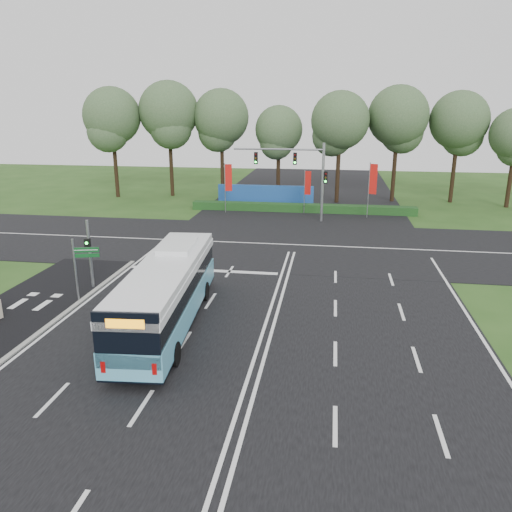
{
  "coord_description": "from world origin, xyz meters",
  "views": [
    {
      "loc": [
        2.87,
        -24.17,
        9.97
      ],
      "look_at": [
        -1.15,
        2.0,
        2.05
      ],
      "focal_mm": 35.0,
      "sensor_mm": 36.0,
      "label": 1
    }
  ],
  "objects": [
    {
      "name": "ground",
      "position": [
        0.0,
        0.0,
        0.0
      ],
      "size": [
        120.0,
        120.0,
        0.0
      ],
      "primitive_type": "plane",
      "color": "#274A18",
      "rests_on": "ground"
    },
    {
      "name": "blue_hoarding",
      "position": [
        -4.0,
        27.0,
        1.1
      ],
      "size": [
        10.0,
        0.3,
        2.2
      ],
      "primitive_type": "cube",
      "color": "#1C4B98",
      "rests_on": "ground"
    },
    {
      "name": "hedge",
      "position": [
        0.0,
        24.5,
        0.4
      ],
      "size": [
        22.0,
        1.2,
        0.8
      ],
      "primitive_type": "cube",
      "color": "#173C15",
      "rests_on": "ground"
    },
    {
      "name": "eucalyptus_row",
      "position": [
        1.56,
        31.45,
        8.75
      ],
      "size": [
        55.25,
        8.84,
        12.88
      ],
      "color": "black",
      "rests_on": "ground"
    },
    {
      "name": "city_bus",
      "position": [
        -4.49,
        -3.32,
        1.71
      ],
      "size": [
        3.4,
        11.98,
        3.39
      ],
      "rotation": [
        0.0,
        0.0,
        0.08
      ],
      "color": "#59AED0",
      "rests_on": "ground"
    },
    {
      "name": "road_cross",
      "position": [
        0.0,
        12.0,
        0.03
      ],
      "size": [
        120.0,
        14.0,
        0.05
      ],
      "primitive_type": "cube",
      "color": "black",
      "rests_on": "ground"
    },
    {
      "name": "banner_flag_mid",
      "position": [
        0.46,
        23.73,
        2.78
      ],
      "size": [
        0.63,
        0.09,
        4.24
      ],
      "rotation": [
        0.0,
        0.0,
        -0.06
      ],
      "color": "gray",
      "rests_on": "ground"
    },
    {
      "name": "banner_flag_left",
      "position": [
        -7.17,
        23.09,
        3.14
      ],
      "size": [
        0.7,
        0.2,
        4.84
      ],
      "rotation": [
        0.0,
        0.0,
        0.21
      ],
      "color": "gray",
      "rests_on": "ground"
    },
    {
      "name": "road_main",
      "position": [
        0.0,
        0.0,
        0.02
      ],
      "size": [
        20.0,
        120.0,
        0.04
      ],
      "primitive_type": "cube",
      "color": "black",
      "rests_on": "ground"
    },
    {
      "name": "street_sign",
      "position": [
        -9.97,
        -0.97,
        2.21
      ],
      "size": [
        1.32,
        0.39,
        3.46
      ],
      "rotation": [
        0.0,
        0.0,
        0.24
      ],
      "color": "gray",
      "rests_on": "ground"
    },
    {
      "name": "bike_path",
      "position": [
        -12.5,
        -3.0,
        0.03
      ],
      "size": [
        5.0,
        18.0,
        0.06
      ],
      "primitive_type": "cube",
      "color": "black",
      "rests_on": "ground"
    },
    {
      "name": "traffic_light_gantry",
      "position": [
        0.21,
        20.5,
        4.66
      ],
      "size": [
        8.41,
        0.28,
        7.0
      ],
      "color": "gray",
      "rests_on": "ground"
    },
    {
      "name": "pedestrian_signal",
      "position": [
        -10.5,
        1.05,
        2.17
      ],
      "size": [
        0.35,
        0.44,
        3.97
      ],
      "rotation": [
        0.0,
        0.0,
        0.18
      ],
      "color": "gray",
      "rests_on": "ground"
    },
    {
      "name": "kerb_strip",
      "position": [
        -10.1,
        -3.0,
        0.06
      ],
      "size": [
        0.25,
        18.0,
        0.12
      ],
      "primitive_type": "cube",
      "color": "gray",
      "rests_on": "ground"
    },
    {
      "name": "banner_flag_right",
      "position": [
        6.44,
        22.61,
        3.33
      ],
      "size": [
        0.72,
        0.31,
        5.15
      ],
      "rotation": [
        0.0,
        0.0,
        -0.36
      ],
      "color": "gray",
      "rests_on": "ground"
    }
  ]
}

